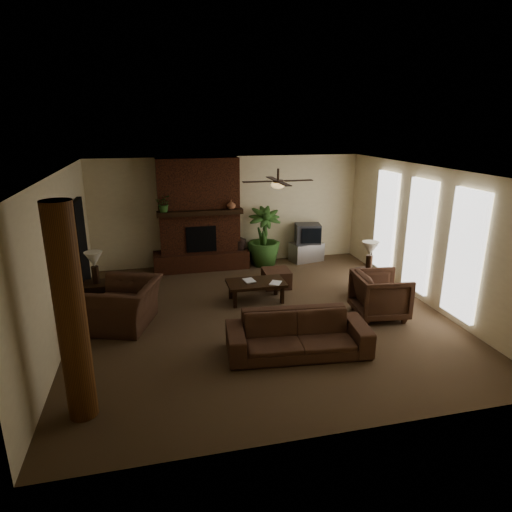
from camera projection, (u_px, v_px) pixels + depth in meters
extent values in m
plane|color=brown|center=(261.00, 315.00, 8.54)|extent=(7.00, 7.00, 0.00)
plane|color=silver|center=(261.00, 171.00, 7.72)|extent=(7.00, 7.00, 0.00)
plane|color=beige|center=(229.00, 211.00, 11.39)|extent=(7.00, 0.00, 7.00)
plane|color=beige|center=(336.00, 331.00, 4.88)|extent=(7.00, 0.00, 7.00)
plane|color=beige|center=(60.00, 260.00, 7.37)|extent=(0.00, 7.00, 7.00)
plane|color=beige|center=(427.00, 236.00, 8.90)|extent=(0.00, 7.00, 7.00)
cube|color=#542716|center=(199.00, 214.00, 10.98)|extent=(2.00, 0.50, 2.80)
cube|color=#542716|center=(201.00, 260.00, 11.23)|extent=(2.40, 0.70, 0.45)
cube|color=black|center=(201.00, 239.00, 10.91)|extent=(0.75, 0.04, 0.65)
cube|color=black|center=(200.00, 213.00, 10.69)|extent=(2.10, 0.28, 0.12)
cube|color=white|center=(385.00, 222.00, 10.39)|extent=(0.08, 0.85, 2.35)
cube|color=white|center=(419.00, 236.00, 9.08)|extent=(0.08, 0.85, 2.35)
cube|color=white|center=(464.00, 255.00, 7.78)|extent=(0.08, 0.85, 2.35)
cylinder|color=brown|center=(71.00, 315.00, 5.25)|extent=(0.36, 0.36, 2.80)
cube|color=black|center=(81.00, 250.00, 9.16)|extent=(0.10, 1.00, 2.10)
cylinder|color=#312116|center=(278.00, 175.00, 8.12)|extent=(0.04, 0.04, 0.24)
cylinder|color=#312116|center=(278.00, 182.00, 8.15)|extent=(0.20, 0.20, 0.06)
ellipsoid|color=#F2BF72|center=(278.00, 185.00, 8.17)|extent=(0.26, 0.26, 0.14)
cube|color=black|center=(298.00, 180.00, 8.24)|extent=(0.55, 0.12, 0.01)
cube|color=black|center=(257.00, 182.00, 8.06)|extent=(0.55, 0.12, 0.01)
cube|color=black|center=(272.00, 178.00, 8.52)|extent=(0.12, 0.55, 0.01)
cube|color=black|center=(284.00, 184.00, 7.78)|extent=(0.12, 0.55, 0.01)
imported|color=#4A2F20|center=(298.00, 328.00, 7.04)|extent=(2.35, 0.89, 0.90)
imported|color=#4A2F20|center=(124.00, 297.00, 7.98)|extent=(1.20, 1.48, 1.12)
imported|color=#4A2F20|center=(380.00, 293.00, 8.38)|extent=(0.97, 1.02, 0.96)
cube|color=black|center=(256.00, 283.00, 9.13)|extent=(1.20, 0.70, 0.06)
cube|color=black|center=(235.00, 299.00, 8.85)|extent=(0.07, 0.07, 0.37)
cube|color=black|center=(282.00, 295.00, 9.07)|extent=(0.07, 0.07, 0.37)
cube|color=black|center=(231.00, 290.00, 9.31)|extent=(0.07, 0.07, 0.37)
cube|color=black|center=(276.00, 286.00, 9.53)|extent=(0.07, 0.07, 0.37)
cube|color=#4A2F20|center=(276.00, 278.00, 9.99)|extent=(0.62, 0.62, 0.40)
cube|color=#B4B4B7|center=(306.00, 252.00, 11.85)|extent=(0.94, 0.67, 0.50)
cube|color=#373739|center=(308.00, 233.00, 11.70)|extent=(0.73, 0.61, 0.52)
cube|color=black|center=(311.00, 236.00, 11.46)|extent=(0.52, 0.12, 0.40)
cylinder|color=black|center=(240.00, 253.00, 11.42)|extent=(0.34, 0.34, 0.70)
sphere|color=black|center=(240.00, 243.00, 11.34)|extent=(0.34, 0.34, 0.34)
imported|color=#335A24|center=(264.00, 249.00, 11.45)|extent=(0.89, 1.54, 0.86)
cube|color=black|center=(97.00, 296.00, 8.79)|extent=(0.52, 0.52, 0.55)
cylinder|color=#312116|center=(96.00, 275.00, 8.65)|extent=(0.14, 0.14, 0.35)
cone|color=silver|center=(94.00, 259.00, 8.56)|extent=(0.37, 0.37, 0.30)
cube|color=black|center=(366.00, 282.00, 9.54)|extent=(0.60, 0.60, 0.55)
cylinder|color=#312116|center=(369.00, 263.00, 9.36)|extent=(0.16, 0.16, 0.35)
cone|color=silver|center=(370.00, 249.00, 9.27)|extent=(0.40, 0.40, 0.30)
imported|color=#335A24|center=(164.00, 205.00, 10.39)|extent=(0.45, 0.48, 0.33)
imported|color=#91583A|center=(231.00, 205.00, 10.76)|extent=(0.28, 0.29, 0.22)
imported|color=#999999|center=(244.00, 275.00, 9.06)|extent=(0.22, 0.06, 0.29)
imported|color=#999999|center=(271.00, 276.00, 9.00)|extent=(0.19, 0.13, 0.29)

